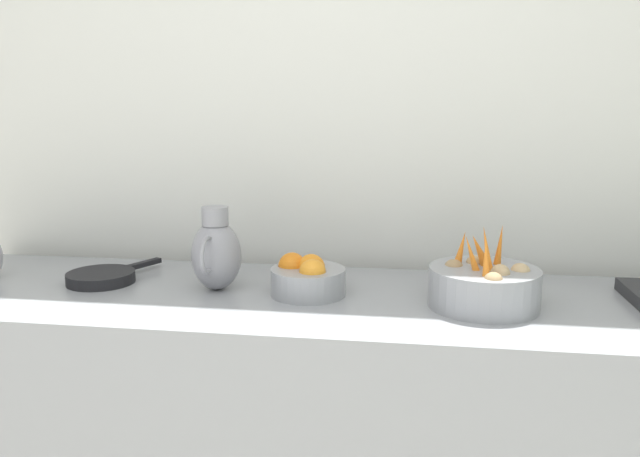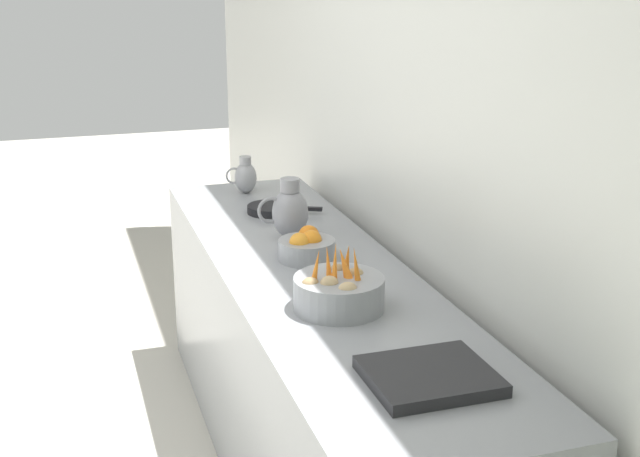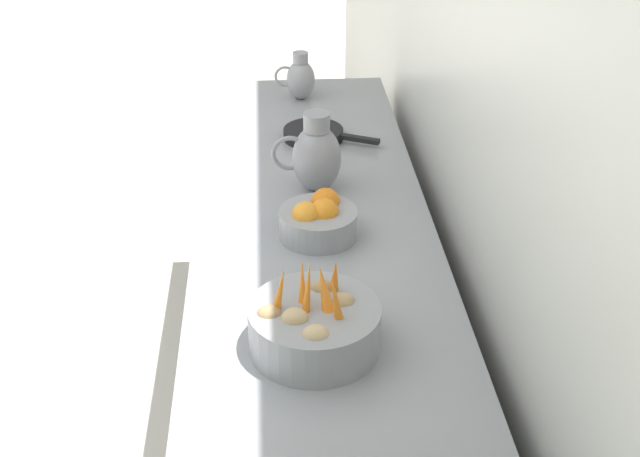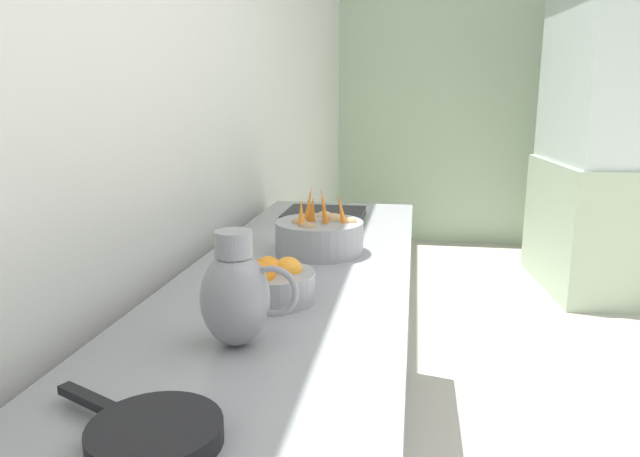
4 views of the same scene
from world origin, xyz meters
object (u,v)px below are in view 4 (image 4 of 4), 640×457
(orange_bowl, at_px, (273,283))
(vegetable_colander, at_px, (319,235))
(skillet_on_counter, at_px, (153,433))
(metal_pitcher_tall, at_px, (236,295))

(orange_bowl, bearing_deg, vegetable_colander, 85.20)
(vegetable_colander, relative_size, skillet_on_counter, 0.92)
(metal_pitcher_tall, bearing_deg, vegetable_colander, 86.18)
(metal_pitcher_tall, bearing_deg, orange_bowl, 87.95)
(vegetable_colander, xyz_separation_m, orange_bowl, (-0.04, -0.50, -0.01))
(vegetable_colander, height_order, metal_pitcher_tall, metal_pitcher_tall)
(orange_bowl, distance_m, skillet_on_counter, 0.66)
(orange_bowl, bearing_deg, metal_pitcher_tall, -92.05)
(metal_pitcher_tall, relative_size, skillet_on_counter, 0.77)
(orange_bowl, height_order, metal_pitcher_tall, metal_pitcher_tall)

